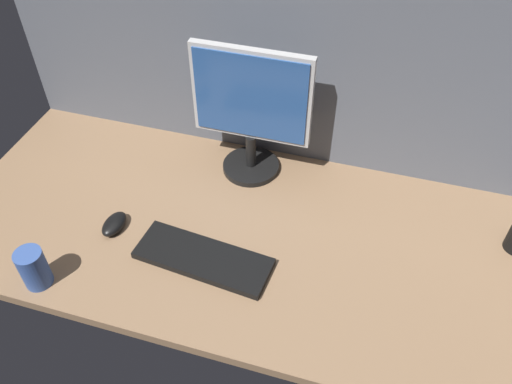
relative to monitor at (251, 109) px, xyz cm
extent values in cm
cube|color=#8C6B4C|center=(9.73, -25.11, -24.16)|extent=(180.00, 80.00, 3.00)
cube|color=#565B66|center=(9.73, 12.39, 7.49)|extent=(180.00, 5.00, 60.31)
cylinder|color=black|center=(0.00, -0.61, -21.76)|extent=(18.00, 18.00, 1.80)
cylinder|color=black|center=(0.00, -0.61, -15.36)|extent=(3.20, 3.20, 11.00)
cube|color=#B7B7B7|center=(0.00, 0.39, 4.75)|extent=(35.66, 2.40, 29.22)
cube|color=#264C8C|center=(0.00, -1.01, 4.75)|extent=(33.26, 0.60, 26.82)
cube|color=black|center=(-1.52, -40.08, -21.66)|extent=(38.07, 16.48, 2.00)
ellipsoid|color=black|center=(-29.98, -36.18, -20.96)|extent=(6.20, 9.94, 3.40)
cylinder|color=#38569E|center=(-40.08, -58.65, -16.92)|extent=(7.08, 7.08, 11.49)
camera|label=1|loc=(36.90, -119.67, 89.30)|focal=36.46mm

